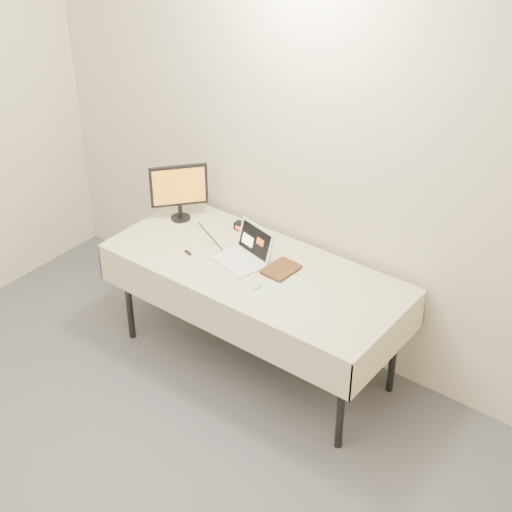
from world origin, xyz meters
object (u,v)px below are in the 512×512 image
Objects in this scene: monitor at (179,188)px; book at (271,251)px; table at (255,275)px; laptop at (246,253)px.

book is (0.81, -0.10, -0.12)m from monitor.
book is at bearing 43.56° from table.
laptop is at bearing -162.79° from book.
laptop is 0.69m from monitor.
laptop is at bearing 164.79° from table.
laptop is (-0.09, 0.03, 0.11)m from table.
table is at bearing -61.72° from monitor.
laptop reaches higher than table.
book is at bearing 27.74° from laptop.
table is 4.84× the size of monitor.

